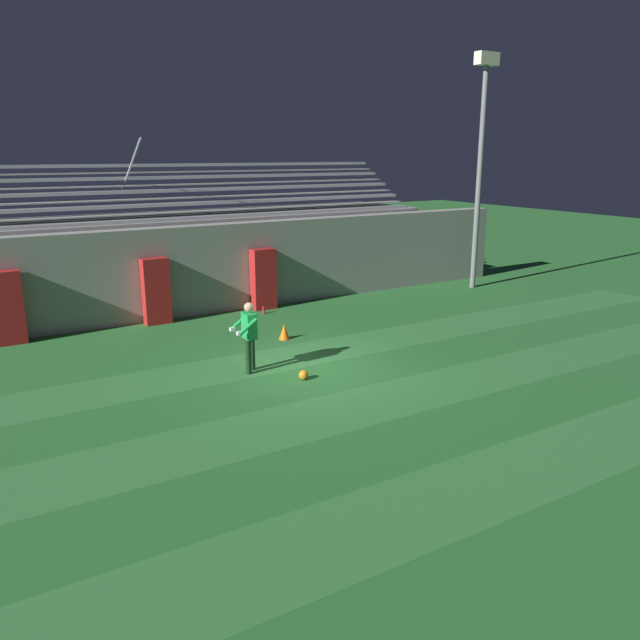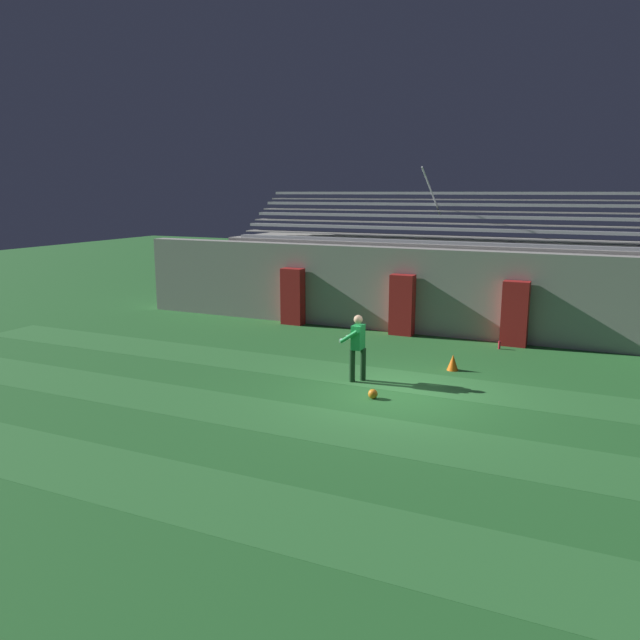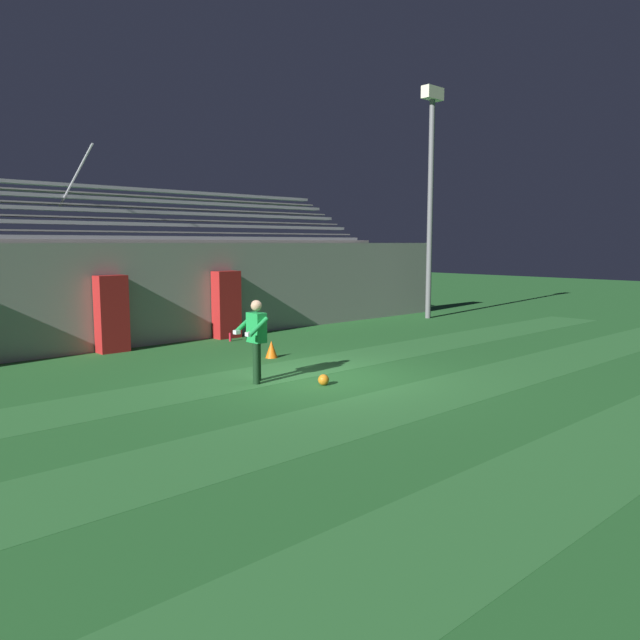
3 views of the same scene
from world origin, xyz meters
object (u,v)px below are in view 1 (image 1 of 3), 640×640
at_px(padding_pillar_gate_right, 263,279).
at_px(floodlight_pole, 481,144).
at_px(water_bottle, 263,310).
at_px(soccer_ball, 304,375).
at_px(goalkeeper, 249,333).
at_px(padding_pillar_far_left, 7,308).
at_px(padding_pillar_gate_left, 156,291).
at_px(traffic_cone, 284,332).

height_order(padding_pillar_gate_right, floodlight_pole, floodlight_pole).
bearing_deg(water_bottle, soccer_ball, -107.72).
relative_size(goalkeeper, soccer_ball, 7.59).
distance_m(padding_pillar_far_left, floodlight_pole, 16.47).
height_order(floodlight_pole, goalkeeper, floodlight_pole).
bearing_deg(soccer_ball, padding_pillar_gate_left, 101.84).
xyz_separation_m(goalkeeper, water_bottle, (2.70, 4.76, -0.83)).
xyz_separation_m(padding_pillar_gate_right, soccer_ball, (-2.19, -6.48, -0.88)).
relative_size(floodlight_pole, soccer_ball, 38.03).
bearing_deg(floodlight_pole, water_bottle, 176.90).
bearing_deg(goalkeeper, water_bottle, 60.50).
relative_size(padding_pillar_gate_left, padding_pillar_gate_right, 1.00).
relative_size(padding_pillar_gate_right, water_bottle, 8.25).
bearing_deg(padding_pillar_gate_right, traffic_cone, -107.25).
relative_size(padding_pillar_gate_left, soccer_ball, 9.00).
bearing_deg(padding_pillar_gate_left, floodlight_pole, -5.19).
bearing_deg(goalkeeper, traffic_cone, 44.95).
height_order(padding_pillar_gate_right, traffic_cone, padding_pillar_gate_right).
bearing_deg(padding_pillar_gate_left, soccer_ball, -78.16).
xyz_separation_m(padding_pillar_gate_right, traffic_cone, (-1.07, -3.44, -0.78)).
distance_m(padding_pillar_gate_right, goalkeeper, 6.16).
distance_m(floodlight_pole, water_bottle, 10.07).
bearing_deg(padding_pillar_far_left, padding_pillar_gate_left, 0.00).
distance_m(floodlight_pole, traffic_cone, 10.92).
bearing_deg(floodlight_pole, padding_pillar_gate_right, 172.61).
relative_size(padding_pillar_far_left, traffic_cone, 4.72).
xyz_separation_m(soccer_ball, water_bottle, (1.87, 5.87, 0.01)).
bearing_deg(traffic_cone, padding_pillar_gate_left, 125.83).
xyz_separation_m(padding_pillar_gate_left, water_bottle, (3.23, -0.61, -0.87)).
height_order(floodlight_pole, soccer_ball, floodlight_pole).
bearing_deg(padding_pillar_gate_right, goalkeeper, -119.25).
height_order(padding_pillar_gate_right, soccer_ball, padding_pillar_gate_right).
bearing_deg(padding_pillar_gate_right, padding_pillar_gate_left, 180.00).
height_order(floodlight_pole, traffic_cone, floodlight_pole).
height_order(padding_pillar_gate_right, goalkeeper, padding_pillar_gate_right).
relative_size(soccer_ball, traffic_cone, 0.52).
xyz_separation_m(padding_pillar_gate_left, floodlight_pole, (11.87, -1.08, 4.27)).
bearing_deg(water_bottle, padding_pillar_gate_right, 62.80).
bearing_deg(goalkeeper, soccer_ball, -53.32).
relative_size(floodlight_pole, goalkeeper, 5.01).
bearing_deg(soccer_ball, padding_pillar_gate_right, 71.33).
bearing_deg(water_bottle, traffic_cone, -104.92).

